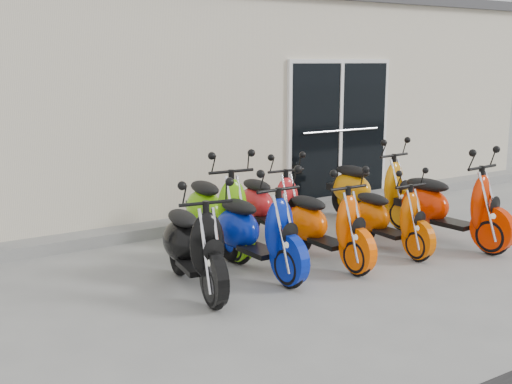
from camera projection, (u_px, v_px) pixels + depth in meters
ground at (285, 265)px, 7.30m from camera, size 80.00×80.00×0.00m
building at (114, 101)px, 11.25m from camera, size 14.00×6.00×3.20m
roof_cap at (109, 1)px, 10.92m from camera, size 14.20×6.20×0.16m
front_step at (201, 222)px, 8.95m from camera, size 14.00×0.40×0.15m
door_right at (339, 126)px, 10.22m from camera, size 2.02×0.08×2.22m
scooter_front_black at (194, 232)px, 6.39m from camera, size 0.84×1.72×1.22m
scooter_front_blue at (257, 219)px, 6.90m from camera, size 0.68×1.70×1.24m
scooter_front_orange_a at (326, 214)px, 7.27m from camera, size 0.58×1.58×1.17m
scooter_front_orange_b at (390, 208)px, 7.75m from camera, size 0.58×1.47×1.07m
scooter_front_red at (452, 195)px, 8.02m from camera, size 0.79×1.79×1.29m
scooter_back_green at (217, 199)px, 7.74m from camera, size 0.79×1.80×1.29m
scooter_back_red at (270, 195)px, 8.25m from camera, size 0.66×1.64×1.19m
scooter_back_yellow at (372, 179)px, 9.11m from camera, size 0.77×1.76×1.26m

